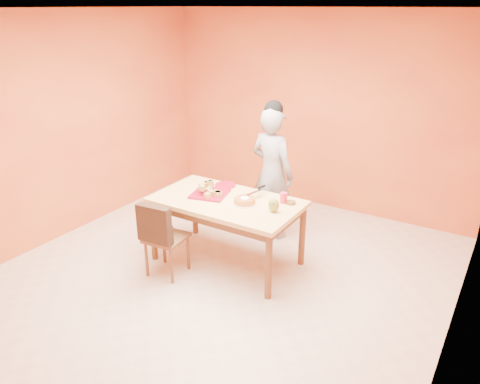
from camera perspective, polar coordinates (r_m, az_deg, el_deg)
The scene contains 17 objects.
floor at distance 5.07m, azimuth -3.00°, elevation -10.68°, with size 5.00×5.00×0.00m, color beige.
ceiling at distance 4.27m, azimuth -3.76°, elevation 21.47°, with size 5.00×5.00×0.00m, color silver.
wall_back at distance 6.63m, azimuth 9.28°, elevation 9.61°, with size 4.50×4.50×0.00m, color orange.
wall_left at distance 6.03m, azimuth -21.32°, elevation 7.19°, with size 5.00×5.00×0.00m, color orange.
wall_right at distance 3.76m, azimuth 26.09°, elevation -1.96°, with size 5.00×5.00×0.00m, color orange.
dining_table at distance 5.11m, azimuth -1.64°, elevation -1.93°, with size 1.60×0.90×0.76m.
dining_chair at distance 5.03m, azimuth -9.12°, elevation -5.36°, with size 0.43×0.50×0.87m.
pastry_pile at distance 5.19m, azimuth -3.72°, elevation 0.47°, with size 0.34×0.34×0.11m, color tan, non-canonical shape.
person at distance 5.72m, azimuth 3.92°, elevation 2.29°, with size 0.59×0.39×1.63m, color #949497.
pastry_platter at distance 5.21m, azimuth -3.70°, elevation -0.21°, with size 0.38×0.38×0.02m, color maroon.
red_dinner_plate at distance 5.46m, azimuth -1.79°, elevation 0.85°, with size 0.25×0.25×0.01m, color maroon.
white_cake_plate at distance 4.96m, azimuth 0.57°, elevation -1.40°, with size 0.26×0.26×0.01m, color white.
sponge_cake at distance 4.95m, azimuth 0.57°, elevation -1.05°, with size 0.23×0.23×0.05m, color #C67933.
cake_server at distance 5.08m, azimuth 1.72°, elevation -0.06°, with size 0.04×0.23×0.01m, color silver.
egg_ornament at distance 4.76m, azimuth 4.12°, elevation -1.61°, with size 0.12×0.09×0.15m, color olive.
magenta_glass at distance 5.00m, azimuth 5.34°, elevation -0.70°, with size 0.08×0.08×0.11m, color #D6204C.
checker_tin at distance 4.99m, azimuth 6.23°, elevation -1.30°, with size 0.10×0.10×0.03m, color #311E0D.
Camera 1 is at (2.46, -3.49, 2.73)m, focal length 35.00 mm.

